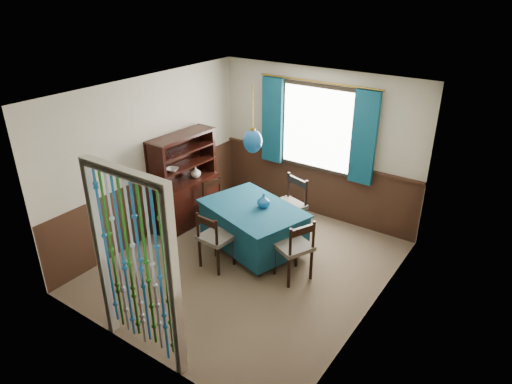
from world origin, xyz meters
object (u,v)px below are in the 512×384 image
Objects in this scene: vase_table at (264,201)px; bowl_shelf at (172,170)px; dining_table at (253,225)px; pendant_lamp at (253,141)px; chair_far at (289,206)px; vase_sideboard at (195,171)px; sideboard at (186,193)px; chair_near at (215,238)px; chair_left at (217,203)px; chair_right at (295,248)px.

vase_table is 1.51m from bowl_shelf.
dining_table is 1.32m from pendant_lamp.
chair_far is 1.63m from vase_sideboard.
vase_table is (1.50, 0.05, 0.26)m from sideboard.
dining_table is 1.11× the size of sideboard.
chair_near reaches higher than dining_table.
pendant_lamp is 1.49m from bowl_shelf.
chair_left is 0.90× the size of chair_right.
chair_right is 2.28m from sideboard.
chair_far is at bearing 89.35° from dining_table.
chair_near is 1.06× the size of chair_left.
chair_far is at bearing 72.63° from pendant_lamp.
vase_table is at bearing 5.31° from sideboard.
chair_near is 1.13m from chair_right.
chair_right is at bearing 141.60° from chair_far.
chair_near is 1.45m from pendant_lamp.
chair_right is at bearing 23.96° from chair_near.
vase_table is (-0.76, 0.38, 0.33)m from chair_right.
bowl_shelf is at bearing -165.66° from vase_table.
dining_table is 0.72m from chair_far.
chair_left is (-0.87, 0.23, 0.02)m from dining_table.
sideboard is (-1.20, 0.72, 0.09)m from chair_near.
chair_right is 2.28m from bowl_shelf.
chair_left is 1.82m from chair_right.
chair_near is at bearing 51.63° from chair_left.
pendant_lamp is 0.94m from vase_table.
dining_table is at bearing 89.39° from chair_far.
sideboard is at bearing 178.06° from pendant_lamp.
dining_table is 1.42m from vase_sideboard.
bowl_shelf reaches higher than chair_left.
dining_table is 8.41× the size of bowl_shelf.
pendant_lamp reaches higher than chair_near.
sideboard is 1.66× the size of pendant_lamp.
pendant_lamp is at bearing 89.44° from chair_left.
chair_far reaches higher than dining_table.
chair_right is at bearing 88.02° from chair_left.
sideboard is at bearing 106.48° from chair_right.
chair_far is at bearing 77.24° from chair_near.
chair_right is 4.42× the size of bowl_shelf.
chair_left is (-1.08, -0.45, -0.08)m from chair_far.
vase_table is at bearing 40.04° from pendant_lamp.
chair_far is 1.71m from sideboard.
pendant_lamp reaches higher than chair_right.
vase_sideboard is (-1.32, 0.25, -0.85)m from pendant_lamp.
bowl_shelf reaches higher than chair_far.
chair_far is at bearing 80.99° from vase_table.
chair_left is 1.06m from vase_table.
sideboard is 8.31× the size of vase_table.
bowl_shelf is at bearing 48.40° from chair_far.
sideboard reaches higher than vase_sideboard.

